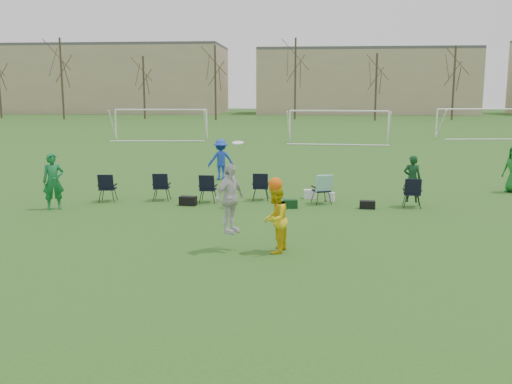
# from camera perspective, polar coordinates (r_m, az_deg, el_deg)

# --- Properties ---
(ground) EXTENTS (260.00, 260.00, 0.00)m
(ground) POSITION_cam_1_polar(r_m,az_deg,el_deg) (11.80, -2.82, -8.36)
(ground) COLOR #28571B
(ground) RESTS_ON ground
(fielder_green_near) EXTENTS (0.79, 0.68, 1.81)m
(fielder_green_near) POSITION_cam_1_polar(r_m,az_deg,el_deg) (19.35, -19.61, 1.01)
(fielder_green_near) COLOR #12652F
(fielder_green_near) RESTS_ON ground
(fielder_blue) EXTENTS (1.29, 1.01, 1.74)m
(fielder_blue) POSITION_cam_1_polar(r_m,az_deg,el_deg) (24.61, -3.55, 3.26)
(fielder_blue) COLOR #183CB7
(fielder_blue) RESTS_ON ground
(center_contest) EXTENTS (1.88, 1.03, 2.60)m
(center_contest) POSITION_cam_1_polar(r_m,az_deg,el_deg) (13.30, -0.16, -1.70)
(center_contest) COLOR silver
(center_contest) RESTS_ON ground
(sideline_setup) EXTENTS (10.95, 2.23, 1.69)m
(sideline_setup) POSITION_cam_1_polar(r_m,az_deg,el_deg) (19.33, 1.04, 0.38)
(sideline_setup) COLOR #0E3619
(sideline_setup) RESTS_ON ground
(goal_left) EXTENTS (7.39, 0.76, 2.46)m
(goal_left) POSITION_cam_1_polar(r_m,az_deg,el_deg) (46.59, -9.48, 7.54)
(goal_left) COLOR white
(goal_left) RESTS_ON ground
(goal_mid) EXTENTS (7.40, 0.63, 2.46)m
(goal_mid) POSITION_cam_1_polar(r_m,az_deg,el_deg) (43.22, 8.27, 7.40)
(goal_mid) COLOR white
(goal_mid) RESTS_ON ground
(goal_right) EXTENTS (7.35, 1.14, 2.46)m
(goal_right) POSITION_cam_1_polar(r_m,az_deg,el_deg) (51.22, 21.51, 7.19)
(goal_right) COLOR white
(goal_right) RESTS_ON ground
(tree_line) EXTENTS (110.28, 3.28, 11.40)m
(tree_line) POSITION_cam_1_polar(r_m,az_deg,el_deg) (80.98, 4.09, 10.81)
(tree_line) COLOR #382B21
(tree_line) RESTS_ON ground
(building_row) EXTENTS (126.00, 16.00, 13.00)m
(building_row) POSITION_cam_1_polar(r_m,az_deg,el_deg) (107.26, 7.86, 10.98)
(building_row) COLOR tan
(building_row) RESTS_ON ground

